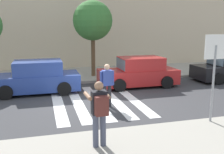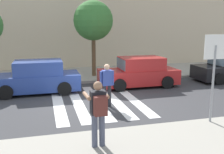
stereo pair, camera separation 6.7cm
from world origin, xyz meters
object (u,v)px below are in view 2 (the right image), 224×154
Objects in this scene: parked_car_blue at (37,78)px; street_tree_center at (93,21)px; stop_sign at (214,59)px; pedestrian_crossing at (107,83)px; parked_car_red at (139,73)px; photographer_with_backpack at (98,109)px.

parked_car_blue is 0.92× the size of street_tree_center.
parked_car_blue is at bearing 133.70° from stop_sign.
street_tree_center reaches higher than parked_car_blue.
parked_car_blue is at bearing 132.42° from pedestrian_crossing.
stop_sign reaches higher than pedestrian_crossing.
parked_car_red is at bearing 0.00° from parked_car_blue.
street_tree_center reaches higher than pedestrian_crossing.
stop_sign is 8.09m from parked_car_blue.
stop_sign is at bearing -75.56° from street_tree_center.
parked_car_blue is at bearing 103.84° from photographer_with_backpack.
photographer_with_backpack is 7.49m from parked_car_red.
parked_car_red is at bearing -55.29° from street_tree_center.
street_tree_center is at bearing 104.44° from stop_sign.
photographer_with_backpack is at bearing -118.62° from parked_car_red.
photographer_with_backpack is at bearing -76.16° from parked_car_blue.
parked_car_blue is at bearing 180.00° from parked_car_red.
pedestrian_crossing is at bearing -95.89° from street_tree_center.
parked_car_red is (2.48, 2.98, -0.25)m from pedestrian_crossing.
parked_car_blue is (-1.62, 6.57, -0.44)m from photographer_with_backpack.
stop_sign reaches higher than parked_car_red.
parked_car_red is 4.27m from street_tree_center.
stop_sign is 8.84m from street_tree_center.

